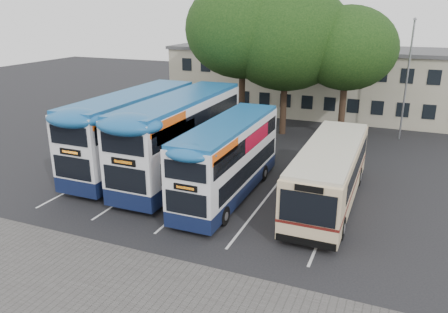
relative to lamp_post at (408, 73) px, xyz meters
name	(u,v)px	position (x,y,z in m)	size (l,w,h in m)	color
ground	(236,245)	(-6.00, -19.97, -5.08)	(120.00, 120.00, 0.00)	black
paving_strip	(131,302)	(-8.00, -24.97, -5.08)	(40.00, 6.00, 0.01)	#595654
bay_lines	(206,190)	(-9.75, -14.97, -5.08)	(14.12, 11.00, 0.01)	silver
depot_building	(338,81)	(-6.00, 7.02, -1.93)	(32.40, 8.40, 6.20)	#AAA689
lamp_post	(408,73)	(0.00, 0.00, 0.00)	(0.25, 1.05, 9.06)	gray
tree_left	(243,29)	(-12.11, -2.79, 3.09)	(8.82, 8.82, 11.93)	black
tree_mid	(286,36)	(-8.87, -1.95, 2.58)	(9.65, 9.65, 11.78)	black
tree_right	(348,48)	(-4.31, -1.68, 1.81)	(7.21, 7.21, 9.98)	black
bus_dd_left	(134,128)	(-15.39, -13.29, -2.46)	(2.77, 11.43, 4.77)	#101A3E
bus_dd_mid	(182,133)	(-11.91, -13.54, -2.40)	(2.83, 11.68, 4.87)	#101A3E
bus_dd_right	(229,156)	(-8.26, -15.18, -2.81)	(2.40, 9.91, 4.13)	#101A3E
bus_single	(330,170)	(-3.13, -14.02, -3.29)	(2.70, 10.60, 3.16)	beige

